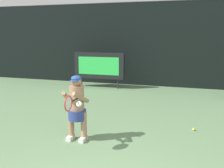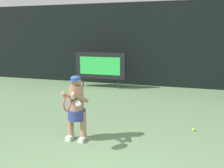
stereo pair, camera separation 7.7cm
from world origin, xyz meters
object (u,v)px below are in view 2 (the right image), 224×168
at_px(tennis_racket, 68,103).
at_px(tennis_player, 76,106).
at_px(tennis_ball_spare, 194,130).
at_px(scoreboard, 100,66).

bearing_deg(tennis_racket, tennis_player, 108.83).
bearing_deg(tennis_ball_spare, scoreboard, 133.05).
bearing_deg(tennis_player, scoreboard, 105.15).
height_order(scoreboard, tennis_racket, scoreboard).
relative_size(scoreboard, tennis_ball_spare, 32.35).
xyz_separation_m(tennis_player, tennis_ball_spare, (2.43, 1.33, -0.73)).
bearing_deg(tennis_player, tennis_racket, -79.49).
distance_m(tennis_racket, tennis_ball_spare, 3.16).
distance_m(tennis_player, tennis_ball_spare, 2.87).
xyz_separation_m(scoreboard, tennis_player, (1.50, -5.54, -0.18)).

